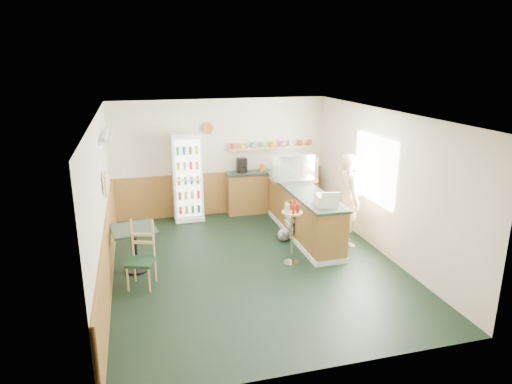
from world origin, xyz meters
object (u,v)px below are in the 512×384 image
object	(u,v)px
cash_register	(327,200)
cafe_table	(134,241)
condiment_stand	(292,223)
display_case	(294,169)
shopkeeper	(349,200)
drinks_fridge	(187,177)
cafe_chair	(140,252)

from	to	relation	value
cash_register	cafe_table	world-z (taller)	cash_register
condiment_stand	cafe_table	distance (m)	2.76
display_case	cash_register	bearing A→B (deg)	-90.00
shopkeeper	display_case	bearing A→B (deg)	34.02
drinks_fridge	shopkeeper	world-z (taller)	drinks_fridge
cafe_table	condiment_stand	bearing A→B (deg)	-8.50
shopkeeper	cafe_table	bearing A→B (deg)	97.95
cash_register	cafe_table	xyz separation A→B (m)	(-3.40, 0.33, -0.55)
condiment_stand	shopkeeper	bearing A→B (deg)	22.23
cafe_table	cafe_chair	distance (m)	0.54
shopkeeper	condiment_stand	world-z (taller)	shopkeeper
condiment_stand	cafe_chair	bearing A→B (deg)	-177.33
display_case	cafe_chair	distance (m)	3.93
drinks_fridge	shopkeeper	size ratio (longest dim) A/B	1.09
display_case	cafe_table	bearing A→B (deg)	-156.77
display_case	cafe_chair	xyz separation A→B (m)	(-3.32, -1.99, -0.71)
shopkeeper	cafe_chair	bearing A→B (deg)	105.44
display_case	cafe_table	world-z (taller)	display_case
cash_register	condiment_stand	world-z (taller)	cash_register
display_case	condiment_stand	xyz separation A→B (m)	(-0.68, -1.87, -0.51)
cash_register	drinks_fridge	bearing A→B (deg)	138.83
shopkeeper	cafe_chair	distance (m)	4.09
drinks_fridge	display_case	xyz separation A→B (m)	(2.18, -0.99, 0.29)
cafe_table	cash_register	bearing A→B (deg)	-5.48
shopkeeper	cafe_chair	xyz separation A→B (m)	(-4.02, -0.69, -0.35)
shopkeeper	cash_register	bearing A→B (deg)	130.44
cash_register	condiment_stand	distance (m)	0.77
condiment_stand	drinks_fridge	bearing A→B (deg)	117.69
cafe_table	display_case	bearing A→B (deg)	23.23
drinks_fridge	shopkeeper	distance (m)	3.68
cash_register	shopkeeper	bearing A→B (deg)	45.39
cash_register	shopkeeper	size ratio (longest dim) A/B	0.20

